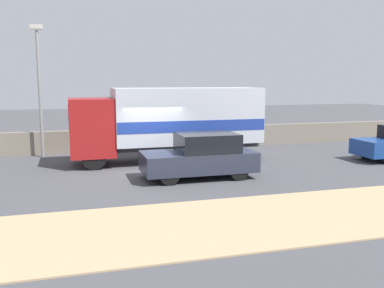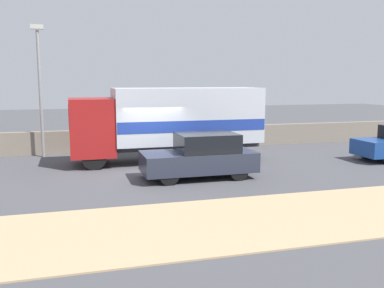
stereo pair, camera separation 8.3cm
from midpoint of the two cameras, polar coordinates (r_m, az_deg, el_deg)
name	(u,v)px [view 1 (the left image)]	position (r m, az deg, el deg)	size (l,w,h in m)	color
ground_plane	(160,173)	(16.82, -4.49, -3.87)	(80.00, 80.00, 0.00)	#47474C
dirt_shoulder_foreground	(210,224)	(10.96, 2.24, -10.57)	(60.00, 4.04, 0.04)	tan
stone_wall_backdrop	(137,139)	(22.26, -7.47, 0.61)	(60.00, 0.35, 1.12)	gray
street_lamp	(39,81)	(21.13, -19.82, 7.97)	(0.56, 0.28, 6.09)	gray
box_truck	(171,120)	(18.95, -2.95, 3.19)	(8.33, 2.40, 3.26)	maroon
car_hatchback	(201,156)	(15.83, 1.05, -1.61)	(4.16, 1.87, 1.66)	#282D3D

